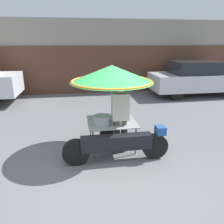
{
  "coord_description": "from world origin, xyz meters",
  "views": [
    {
      "loc": [
        -0.63,
        -3.89,
        2.53
      ],
      "look_at": [
        0.14,
        0.91,
        0.94
      ],
      "focal_mm": 35.0,
      "sensor_mm": 36.0,
      "label": 1
    }
  ],
  "objects": [
    {
      "name": "shopfront_building",
      "position": [
        0.0,
        8.07,
        1.75
      ],
      "size": [
        28.0,
        2.06,
        3.53
      ],
      "color": "gray",
      "rests_on": "ground"
    },
    {
      "name": "vendor_motorcycle_cart",
      "position": [
        0.14,
        0.89,
        1.56
      ],
      "size": [
        2.32,
        1.89,
        2.02
      ],
      "color": "black",
      "rests_on": "ground"
    },
    {
      "name": "parked_car",
      "position": [
        5.03,
        5.71,
        0.82
      ],
      "size": [
        4.51,
        1.76,
        1.62
      ],
      "color": "black",
      "rests_on": "ground"
    },
    {
      "name": "vendor_person",
      "position": [
        0.3,
        0.71,
        0.93
      ],
      "size": [
        0.38,
        0.22,
        1.65
      ],
      "color": "#4C473D",
      "rests_on": "ground"
    },
    {
      "name": "ground_plane",
      "position": [
        0.0,
        0.0,
        0.0
      ],
      "size": [
        36.0,
        36.0,
        0.0
      ],
      "primitive_type": "plane",
      "color": "slate"
    }
  ]
}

